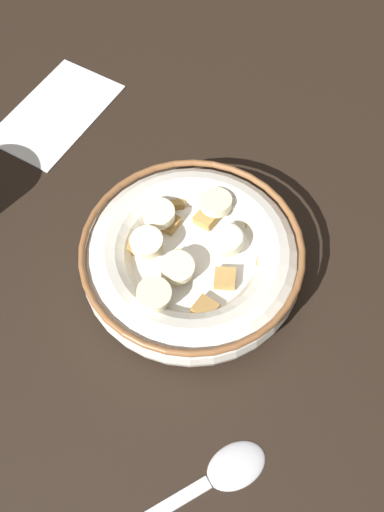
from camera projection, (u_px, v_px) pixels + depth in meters
The scene contains 4 objects.
ground_plane at pixel (192, 277), 53.69cm from camera, with size 104.01×104.01×2.00cm, color black.
cereal_bowl at pixel (192, 259), 50.68cm from camera, with size 19.53×19.53×5.36cm.
spoon at pixel (211, 480), 43.46cm from camera, with size 17.81×3.68×0.80cm.
folded_napkin at pixel (56, 112), 62.61cm from camera, with size 14.27×8.56×0.30cm, color white.
Camera 1 is at (-13.62, -21.10, 46.50)cm, focal length 40.22 mm.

